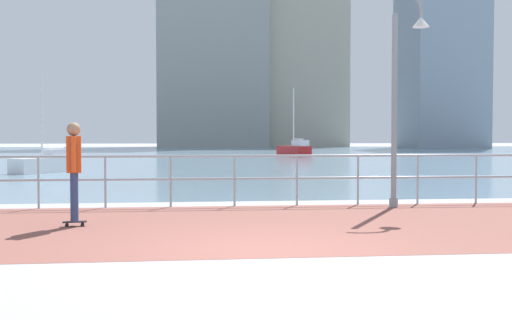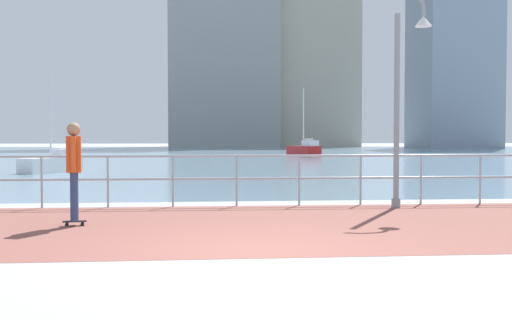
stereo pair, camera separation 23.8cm
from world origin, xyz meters
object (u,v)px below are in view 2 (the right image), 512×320
(lamppost, at_px, (405,85))
(sailboat_navy, at_px, (304,150))
(skateboarder, at_px, (74,164))
(sailboat_red, at_px, (53,163))

(lamppost, relative_size, sailboat_navy, 0.87)
(skateboarder, relative_size, sailboat_red, 0.42)
(sailboat_navy, bearing_deg, sailboat_red, -124.91)
(sailboat_red, distance_m, sailboat_navy, 25.72)
(sailboat_red, bearing_deg, lamppost, -53.52)
(sailboat_red, bearing_deg, sailboat_navy, 55.09)
(lamppost, bearing_deg, sailboat_navy, 83.80)
(skateboarder, relative_size, sailboat_navy, 0.32)
(skateboarder, distance_m, sailboat_navy, 39.28)
(sailboat_navy, bearing_deg, skateboarder, -105.38)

